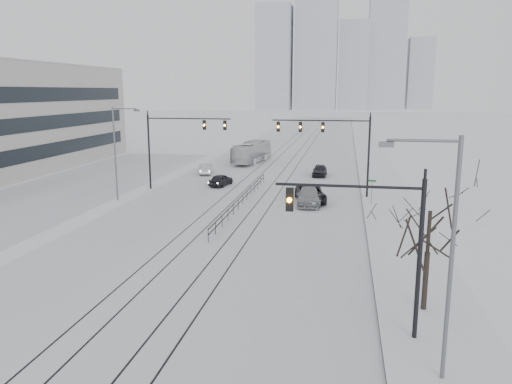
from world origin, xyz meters
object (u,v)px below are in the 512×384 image
at_px(sedan_nb_front, 310,194).
at_px(sedan_nb_right, 309,197).
at_px(bare_tree, 430,222).
at_px(sedan_sb_outer, 206,169).
at_px(sedan_nb_far, 320,170).
at_px(box_truck, 252,152).
at_px(sedan_sb_inner, 221,180).
at_px(traffic_mast_near, 380,236).

distance_m(sedan_nb_front, sedan_nb_right, 1.25).
relative_size(bare_tree, sedan_nb_front, 1.09).
height_order(sedan_sb_outer, sedan_nb_front, sedan_nb_front).
distance_m(sedan_nb_far, box_truck, 14.67).
xyz_separation_m(bare_tree, box_truck, (-17.55, 48.55, -2.96)).
distance_m(sedan_nb_front, box_truck, 27.27).
xyz_separation_m(sedan_sb_outer, sedan_nb_far, (14.36, 1.08, 0.03)).
bearing_deg(sedan_nb_far, sedan_sb_outer, -174.91).
height_order(sedan_nb_right, box_truck, box_truck).
relative_size(bare_tree, sedan_sb_inner, 1.55).
bearing_deg(sedan_sb_inner, sedan_nb_right, 153.47).
relative_size(bare_tree, sedan_nb_far, 1.46).
bearing_deg(sedan_nb_right, traffic_mast_near, -83.32).
xyz_separation_m(sedan_sb_inner, sedan_nb_far, (10.52, 8.55, 0.04)).
relative_size(sedan_sb_outer, sedan_nb_front, 0.75).
bearing_deg(traffic_mast_near, box_truck, 106.37).
height_order(traffic_mast_near, box_truck, traffic_mast_near).
bearing_deg(sedan_nb_front, sedan_sb_inner, 136.90).
distance_m(traffic_mast_near, box_truck, 53.82).
height_order(sedan_nb_right, sedan_nb_far, sedan_nb_right).
xyz_separation_m(traffic_mast_near, sedan_sb_inner, (-15.12, 32.85, -3.89)).
height_order(traffic_mast_near, sedan_sb_inner, traffic_mast_near).
bearing_deg(sedan_sb_inner, sedan_nb_front, 158.35).
xyz_separation_m(sedan_nb_front, sedan_nb_far, (0.08, 15.02, -0.06)).
bearing_deg(traffic_mast_near, sedan_nb_front, 100.06).
bearing_deg(sedan_nb_far, sedan_sb_inner, -140.10).
relative_size(sedan_sb_inner, box_truck, 0.36).
bearing_deg(bare_tree, box_truck, 109.88).
xyz_separation_m(sedan_sb_inner, sedan_nb_front, (10.44, -6.47, 0.10)).
relative_size(traffic_mast_near, box_truck, 0.64).
bearing_deg(box_truck, sedan_nb_far, 144.98).
bearing_deg(bare_tree, sedan_sb_outer, 119.80).
xyz_separation_m(sedan_sb_outer, box_truck, (3.81, 11.24, 0.84)).
xyz_separation_m(bare_tree, sedan_nb_right, (-7.16, 22.13, -3.72)).
bearing_deg(traffic_mast_near, sedan_sb_inner, 114.72).
distance_m(sedan_sb_inner, sedan_nb_front, 12.28).
xyz_separation_m(sedan_sb_inner, sedan_sb_outer, (-3.83, 7.47, 0.01)).
xyz_separation_m(sedan_sb_outer, sedan_nb_front, (14.28, -13.94, 0.09)).
bearing_deg(sedan_sb_inner, sedan_nb_far, -130.80).
bearing_deg(bare_tree, sedan_nb_right, 107.94).
distance_m(sedan_nb_right, sedan_nb_far, 16.26).
height_order(bare_tree, sedan_nb_right, bare_tree).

